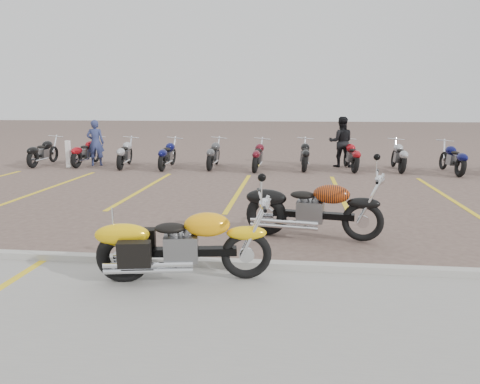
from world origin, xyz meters
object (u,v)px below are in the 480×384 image
(yellow_cruiser, at_px, (181,247))
(flame_cruiser, at_px, (310,211))
(bollard, at_px, (68,154))
(person_a, at_px, (95,143))
(person_b, at_px, (341,142))

(yellow_cruiser, relative_size, flame_cruiser, 0.97)
(flame_cruiser, distance_m, bollard, 11.86)
(person_a, distance_m, bollard, 1.09)
(yellow_cruiser, relative_size, bollard, 2.35)
(flame_cruiser, xyz_separation_m, person_b, (1.42, 9.57, 0.43))
(yellow_cruiser, height_order, person_b, person_b)
(person_a, distance_m, person_b, 9.26)
(yellow_cruiser, distance_m, person_a, 12.63)
(person_b, relative_size, bollard, 1.86)
(person_a, height_order, bollard, person_a)
(yellow_cruiser, bearing_deg, bollard, 113.50)
(person_b, height_order, bollard, person_b)
(flame_cruiser, height_order, person_a, person_a)
(yellow_cruiser, height_order, person_a, person_a)
(flame_cruiser, relative_size, person_a, 1.39)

